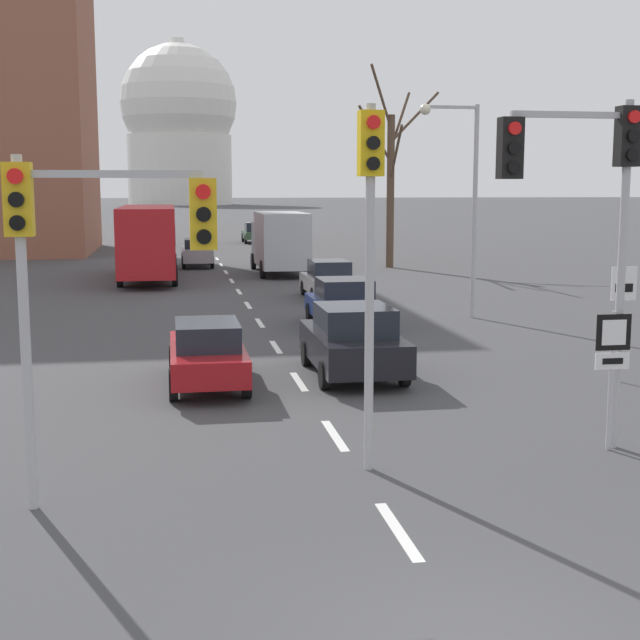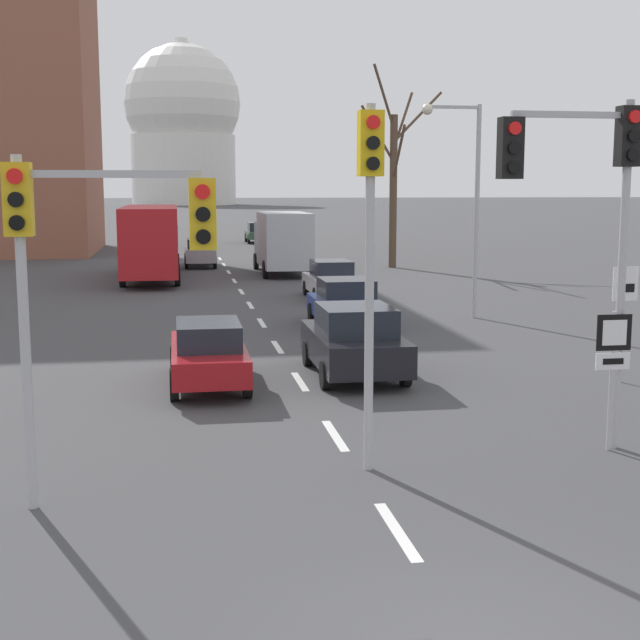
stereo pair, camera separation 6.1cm
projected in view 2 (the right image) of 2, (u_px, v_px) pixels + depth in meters
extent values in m
cube|color=silver|center=(397.00, 531.00, 11.40)|extent=(0.16, 2.00, 0.01)
cube|color=silver|center=(335.00, 435.00, 15.79)|extent=(0.16, 2.00, 0.01)
cube|color=silver|center=(300.00, 381.00, 20.19)|extent=(0.16, 2.00, 0.01)
cube|color=silver|center=(277.00, 347.00, 24.58)|extent=(0.16, 2.00, 0.01)
cube|color=silver|center=(262.00, 323.00, 28.97)|extent=(0.16, 2.00, 0.01)
cube|color=silver|center=(250.00, 305.00, 33.37)|extent=(0.16, 2.00, 0.01)
cube|color=silver|center=(241.00, 291.00, 37.76)|extent=(0.16, 2.00, 0.01)
cube|color=silver|center=(234.00, 281.00, 42.16)|extent=(0.16, 2.00, 0.01)
cube|color=silver|center=(229.00, 272.00, 46.55)|extent=(0.16, 2.00, 0.01)
cube|color=silver|center=(224.00, 265.00, 50.94)|extent=(0.16, 2.00, 0.01)
cube|color=silver|center=(220.00, 259.00, 55.34)|extent=(0.16, 2.00, 0.01)
cylinder|color=#B2B2B7|center=(622.00, 278.00, 14.65)|extent=(0.14, 0.14, 5.75)
cube|color=black|center=(629.00, 136.00, 14.31)|extent=(0.36, 0.28, 0.96)
cylinder|color=red|center=(635.00, 117.00, 14.10)|extent=(0.20, 0.06, 0.20)
cylinder|color=black|center=(634.00, 136.00, 14.14)|extent=(0.20, 0.06, 0.20)
cylinder|color=black|center=(633.00, 155.00, 14.19)|extent=(0.20, 0.06, 0.20)
cube|color=#B2B2B7|center=(571.00, 115.00, 14.10)|extent=(1.99, 0.10, 0.10)
cube|color=black|center=(510.00, 148.00, 14.02)|extent=(0.36, 0.28, 0.96)
cylinder|color=red|center=(515.00, 128.00, 13.81)|extent=(0.20, 0.06, 0.20)
cylinder|color=black|center=(514.00, 148.00, 13.86)|extent=(0.20, 0.06, 0.20)
cylinder|color=black|center=(514.00, 167.00, 13.90)|extent=(0.20, 0.06, 0.20)
cylinder|color=#B2B2B7|center=(369.00, 292.00, 13.50)|extent=(0.14, 0.14, 5.58)
cube|color=yellow|center=(371.00, 143.00, 13.18)|extent=(0.36, 0.28, 0.96)
cylinder|color=red|center=(373.00, 122.00, 12.97)|extent=(0.20, 0.06, 0.20)
cylinder|color=black|center=(373.00, 143.00, 13.01)|extent=(0.20, 0.06, 0.20)
cylinder|color=black|center=(373.00, 164.00, 13.06)|extent=(0.20, 0.06, 0.20)
cylinder|color=#B2B2B7|center=(25.00, 336.00, 11.88)|extent=(0.14, 0.14, 4.78)
cube|color=gold|center=(18.00, 199.00, 11.61)|extent=(0.36, 0.28, 0.96)
cylinder|color=red|center=(15.00, 176.00, 11.40)|extent=(0.20, 0.06, 0.20)
cylinder|color=black|center=(16.00, 200.00, 11.45)|extent=(0.20, 0.06, 0.20)
cylinder|color=black|center=(17.00, 223.00, 11.49)|extent=(0.20, 0.06, 0.20)
cube|color=#B2B2B7|center=(111.00, 174.00, 11.75)|extent=(2.39, 0.10, 0.10)
cube|color=gold|center=(203.00, 214.00, 12.02)|extent=(0.36, 0.28, 0.96)
cylinder|color=red|center=(202.00, 192.00, 11.81)|extent=(0.20, 0.06, 0.20)
cylinder|color=black|center=(203.00, 214.00, 11.85)|extent=(0.20, 0.06, 0.20)
cylinder|color=black|center=(203.00, 237.00, 11.90)|extent=(0.20, 0.06, 0.20)
cylinder|color=#B2B2B7|center=(611.00, 381.00, 14.75)|extent=(0.07, 0.07, 2.35)
cube|color=black|center=(614.00, 332.00, 14.61)|extent=(0.60, 0.03, 0.60)
cube|color=white|center=(615.00, 333.00, 14.59)|extent=(0.42, 0.01, 0.42)
cube|color=white|center=(613.00, 361.00, 14.68)|extent=(0.60, 0.03, 0.28)
cube|color=black|center=(613.00, 361.00, 14.66)|extent=(0.36, 0.01, 0.10)
cylinder|color=#B2B2B7|center=(623.00, 324.00, 19.94)|extent=(0.07, 0.07, 2.67)
cube|color=white|center=(625.00, 284.00, 19.79)|extent=(0.60, 0.03, 0.76)
cube|color=black|center=(626.00, 288.00, 19.78)|extent=(0.42, 0.01, 0.19)
cylinder|color=#B2B2B7|center=(477.00, 213.00, 29.62)|extent=(0.16, 0.16, 7.06)
cube|color=#B2B2B7|center=(454.00, 107.00, 28.98)|extent=(1.76, 0.10, 0.10)
sphere|color=#F2EAC6|center=(427.00, 109.00, 28.85)|extent=(0.36, 0.36, 0.36)
cube|color=#B7B7BC|center=(200.00, 254.00, 49.76)|extent=(1.63, 4.50, 0.70)
cube|color=#1E232D|center=(200.00, 243.00, 49.45)|extent=(1.39, 2.16, 0.52)
cylinder|color=black|center=(186.00, 259.00, 51.05)|extent=(0.18, 0.69, 0.69)
cylinder|color=black|center=(213.00, 258.00, 51.29)|extent=(0.18, 0.69, 0.69)
cylinder|color=black|center=(187.00, 263.00, 48.33)|extent=(0.18, 0.69, 0.69)
cylinder|color=black|center=(215.00, 262.00, 48.57)|extent=(0.18, 0.69, 0.69)
cube|color=#2D4C33|center=(258.00, 235.00, 71.37)|extent=(1.84, 4.42, 0.56)
cube|color=#1E232D|center=(258.00, 227.00, 71.06)|extent=(1.56, 2.12, 0.71)
cylinder|color=black|center=(246.00, 237.00, 72.61)|extent=(0.18, 0.72, 0.72)
cylinder|color=black|center=(267.00, 237.00, 72.89)|extent=(0.18, 0.72, 0.72)
cylinder|color=black|center=(249.00, 239.00, 69.94)|extent=(0.18, 0.72, 0.72)
cylinder|color=black|center=(271.00, 239.00, 70.21)|extent=(0.18, 0.72, 0.72)
cube|color=navy|center=(345.00, 308.00, 28.18)|extent=(1.87, 3.97, 0.56)
cube|color=#1E232D|center=(346.00, 289.00, 27.89)|extent=(1.59, 1.90, 0.67)
cylinder|color=black|center=(311.00, 312.00, 29.28)|extent=(0.18, 0.61, 0.61)
cylinder|color=black|center=(364.00, 311.00, 29.56)|extent=(0.18, 0.61, 0.61)
cylinder|color=black|center=(324.00, 323.00, 26.88)|extent=(0.18, 0.61, 0.61)
cylinder|color=black|center=(381.00, 322.00, 27.16)|extent=(0.18, 0.61, 0.61)
cube|color=silver|center=(330.00, 284.00, 35.29)|extent=(1.70, 4.23, 0.58)
cube|color=#1E232D|center=(331.00, 269.00, 34.99)|extent=(1.44, 2.03, 0.66)
cylinder|color=black|center=(306.00, 288.00, 36.48)|extent=(0.18, 0.60, 0.60)
cylinder|color=black|center=(344.00, 287.00, 36.73)|extent=(0.18, 0.60, 0.60)
cylinder|color=black|center=(316.00, 295.00, 33.92)|extent=(0.18, 0.60, 0.60)
cylinder|color=black|center=(357.00, 295.00, 34.18)|extent=(0.18, 0.60, 0.60)
cube|color=maroon|center=(208.00, 358.00, 19.68)|extent=(1.60, 4.25, 0.57)
cube|color=#1E232D|center=(208.00, 334.00, 19.39)|extent=(1.36, 2.04, 0.55)
cylinder|color=black|center=(174.00, 360.00, 20.89)|extent=(0.18, 0.70, 0.70)
cylinder|color=black|center=(238.00, 358.00, 21.13)|extent=(0.18, 0.70, 0.70)
cylinder|color=black|center=(174.00, 384.00, 18.32)|extent=(0.18, 0.70, 0.70)
cylinder|color=black|center=(247.00, 382.00, 18.56)|extent=(0.18, 0.70, 0.70)
cube|color=black|center=(354.00, 347.00, 20.74)|extent=(1.90, 4.27, 0.73)
cube|color=#1E232D|center=(356.00, 320.00, 20.43)|extent=(1.61, 2.05, 0.63)
cylinder|color=black|center=(307.00, 353.00, 21.94)|extent=(0.18, 0.63, 0.63)
cylinder|color=black|center=(378.00, 351.00, 22.23)|extent=(0.18, 0.63, 0.63)
cylinder|color=black|center=(325.00, 375.00, 19.36)|extent=(0.18, 0.63, 0.63)
cylinder|color=black|center=(405.00, 373.00, 19.64)|extent=(0.18, 0.63, 0.63)
cube|color=red|center=(151.00, 238.00, 42.53)|extent=(2.50, 10.80, 3.00)
cube|color=black|center=(151.00, 230.00, 42.47)|extent=(2.52, 10.26, 0.90)
cylinder|color=black|center=(130.00, 263.00, 46.25)|extent=(0.26, 0.96, 0.96)
cylinder|color=black|center=(177.00, 263.00, 46.63)|extent=(0.26, 0.96, 0.96)
cylinder|color=black|center=(122.00, 276.00, 39.39)|extent=(0.26, 0.96, 0.96)
cylinder|color=black|center=(177.00, 276.00, 39.77)|extent=(0.26, 0.96, 0.96)
cube|color=#333842|center=(276.00, 241.00, 48.12)|extent=(2.20, 2.00, 2.10)
cube|color=#B2B7BC|center=(284.00, 240.00, 44.56)|extent=(2.30, 5.20, 2.70)
cylinder|color=black|center=(256.00, 261.00, 48.10)|extent=(0.24, 0.88, 0.88)
cylinder|color=black|center=(296.00, 261.00, 48.45)|extent=(0.24, 0.88, 0.88)
cylinder|color=black|center=(265.00, 269.00, 43.19)|extent=(0.24, 0.88, 0.88)
cylinder|color=black|center=(310.00, 269.00, 43.54)|extent=(0.24, 0.88, 0.88)
cylinder|color=brown|center=(393.00, 192.00, 48.66)|extent=(0.42, 0.42, 8.28)
cylinder|color=brown|center=(399.00, 153.00, 47.05)|extent=(0.24, 2.77, 2.85)
cylinder|color=brown|center=(403.00, 120.00, 48.74)|extent=(1.41, 1.29, 3.11)
cylinder|color=brown|center=(384.00, 96.00, 47.33)|extent=(1.48, 1.15, 3.29)
cylinder|color=brown|center=(378.00, 134.00, 47.70)|extent=(2.07, 0.91, 2.99)
cylinder|color=brown|center=(418.00, 117.00, 48.68)|extent=(2.96, 1.04, 2.84)
cylinder|color=silver|center=(184.00, 170.00, 236.07)|extent=(27.34, 27.34, 18.22)
sphere|color=silver|center=(182.00, 103.00, 233.51)|extent=(30.37, 30.37, 30.37)
cylinder|color=silver|center=(181.00, 49.00, 231.50)|extent=(3.64, 3.64, 5.32)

